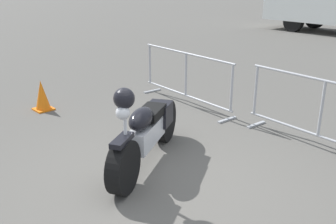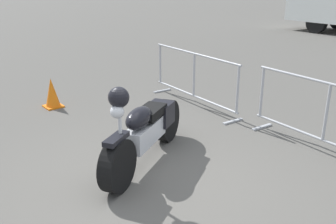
# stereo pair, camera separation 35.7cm
# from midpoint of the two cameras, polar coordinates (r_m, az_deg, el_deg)

# --- Properties ---
(ground_plane) EXTENTS (120.00, 120.00, 0.00)m
(ground_plane) POSITION_cam_midpoint_polar(r_m,az_deg,el_deg) (4.77, 0.32, -11.04)
(ground_plane) COLOR #54514C
(motorcycle) EXTENTS (1.28, 2.05, 1.28)m
(motorcycle) POSITION_cam_midpoint_polar(r_m,az_deg,el_deg) (5.12, -1.49, -2.70)
(motorcycle) COLOR black
(motorcycle) RESTS_ON ground
(crowd_barrier_near) EXTENTS (2.53, 0.63, 1.07)m
(crowd_barrier_near) POSITION_cam_midpoint_polar(r_m,az_deg,el_deg) (7.46, 5.35, 5.13)
(crowd_barrier_near) COLOR #9EA0A5
(crowd_barrier_near) RESTS_ON ground
(crowd_barrier_far) EXTENTS (2.53, 0.63, 1.07)m
(crowd_barrier_far) POSITION_cam_midpoint_polar(r_m,az_deg,el_deg) (5.89, 24.54, -0.73)
(crowd_barrier_far) COLOR #9EA0A5
(crowd_barrier_far) RESTS_ON ground
(parked_car_white) EXTENTS (2.52, 4.67, 1.51)m
(parked_car_white) POSITION_cam_midpoint_polar(r_m,az_deg,el_deg) (28.29, 24.21, 14.87)
(parked_car_white) COLOR white
(parked_car_white) RESTS_ON ground
(traffic_cone) EXTENTS (0.34, 0.34, 0.59)m
(traffic_cone) POSITION_cam_midpoint_polar(r_m,az_deg,el_deg) (7.68, -16.01, 2.77)
(traffic_cone) COLOR orange
(traffic_cone) RESTS_ON ground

